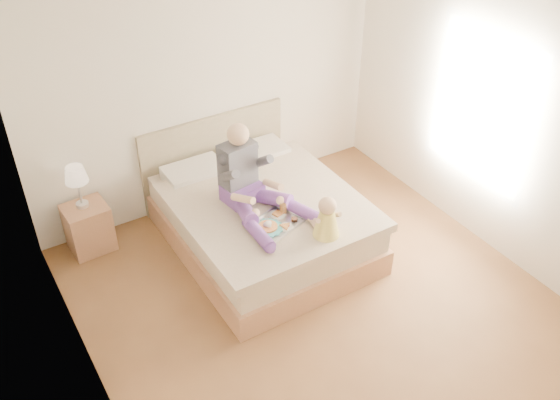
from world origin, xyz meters
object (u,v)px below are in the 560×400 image
tray (274,222)px  nightstand (89,228)px  bed (259,216)px  baby (326,219)px  adult (250,184)px

tray → nightstand: bearing=118.2°
bed → nightstand: size_ratio=4.27×
tray → baby: (0.33, -0.35, 0.13)m
bed → adult: size_ratio=2.06×
nightstand → tray: 1.96m
nightstand → tray: tray is taller
nightstand → adult: 1.76m
nightstand → baby: 2.46m
bed → tray: bearing=-104.0°
adult → baby: bearing=-72.6°
adult → nightstand: bearing=136.6°
nightstand → tray: bearing=-46.2°
adult → tray: size_ratio=1.97×
bed → baby: bearing=-77.7°
tray → baby: 0.50m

